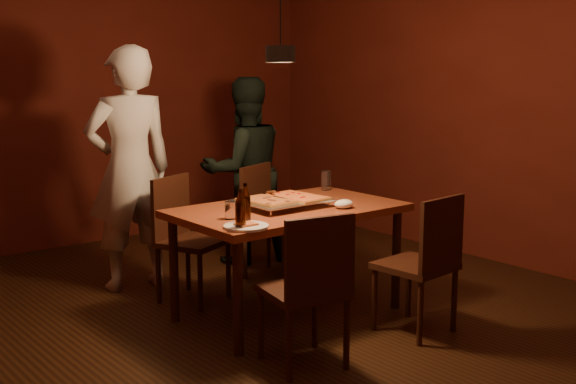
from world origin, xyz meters
TOP-DOWN VIEW (x-y plane):
  - room_shell at (0.00, 0.00)m, footprint 6.00×6.00m
  - dining_table at (0.25, 0.24)m, footprint 1.50×0.90m
  - chair_far_left at (-0.13, 0.97)m, footprint 0.55×0.55m
  - chair_far_right at (0.70, 1.06)m, footprint 0.54×0.54m
  - chair_near_left at (-0.22, -0.55)m, footprint 0.50×0.50m
  - chair_near_right at (0.69, -0.60)m, footprint 0.45×0.45m
  - pizza_tray at (0.22, 0.26)m, footprint 0.56×0.46m
  - pizza_meat at (0.09, 0.27)m, footprint 0.25×0.38m
  - pizza_cheese at (0.34, 0.25)m, footprint 0.29×0.43m
  - spatula at (0.20, 0.28)m, footprint 0.14×0.25m
  - beer_bottle_a at (-0.38, -0.11)m, footprint 0.06×0.06m
  - beer_bottle_b at (-0.27, 0.00)m, footprint 0.06×0.06m
  - water_glass_left at (-0.27, 0.16)m, footprint 0.07×0.07m
  - water_glass_right at (0.88, 0.56)m, footprint 0.07×0.07m
  - plate_slice at (-0.34, -0.10)m, footprint 0.26×0.26m
  - napkin at (0.50, -0.03)m, footprint 0.14×0.11m
  - diner_white at (-0.29, 1.47)m, footprint 0.72×0.53m
  - diner_dark at (0.81, 1.53)m, footprint 0.89×0.76m
  - pendant_lamp at (0.00, 0.00)m, footprint 0.18×0.18m

SIDE VIEW (x-z plane):
  - chair_far_left at x=-0.13m, z-range 0.29..0.78m
  - chair_far_right at x=0.70m, z-range 0.29..0.78m
  - chair_near_left at x=-0.22m, z-range 0.29..0.78m
  - chair_near_right at x=0.69m, z-range 0.29..0.78m
  - dining_table at x=0.25m, z-range 0.30..1.05m
  - plate_slice at x=-0.34m, z-range 0.75..0.77m
  - pizza_tray at x=0.22m, z-range 0.75..0.80m
  - napkin at x=0.50m, z-range 0.75..0.81m
  - diner_dark at x=0.81m, z-range 0.00..1.58m
  - water_glass_left at x=-0.27m, z-range 0.75..0.86m
  - pizza_meat at x=0.09m, z-range 0.80..0.82m
  - pizza_cheese at x=0.34m, z-range 0.80..0.82m
  - spatula at x=0.20m, z-range 0.79..0.83m
  - water_glass_right at x=0.88m, z-range 0.75..0.90m
  - beer_bottle_a at x=-0.38m, z-range 0.75..0.98m
  - beer_bottle_b at x=-0.27m, z-range 0.75..0.99m
  - diner_white at x=-0.29m, z-range 0.00..1.83m
  - room_shell at x=0.00m, z-range -1.60..4.40m
  - pendant_lamp at x=0.00m, z-range 1.21..2.31m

